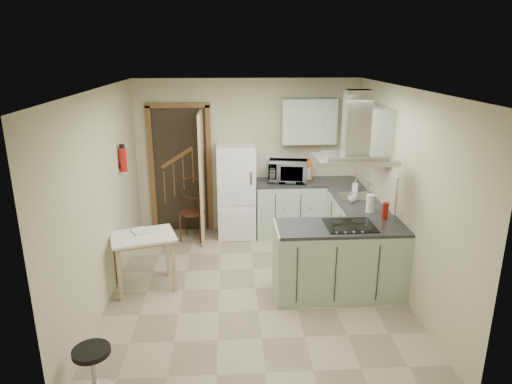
{
  "coord_description": "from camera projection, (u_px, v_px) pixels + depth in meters",
  "views": [
    {
      "loc": [
        -0.31,
        -5.2,
        2.91
      ],
      "look_at": [
        0.03,
        0.45,
        1.15
      ],
      "focal_mm": 32.0,
      "sensor_mm": 36.0,
      "label": 1
    }
  ],
  "objects": [
    {
      "name": "counter_right",
      "position": [
        350.0,
        221.0,
        6.86
      ],
      "size": [
        0.6,
        1.95,
        0.9
      ],
      "primitive_type": "cube",
      "color": "#9EB2A0",
      "rests_on": "floor"
    },
    {
      "name": "drop_leaf_table",
      "position": [
        145.0,
        262.0,
        5.76
      ],
      "size": [
        0.9,
        0.77,
        0.72
      ],
      "primitive_type": "cube",
      "rotation": [
        0.0,
        0.0,
        0.29
      ],
      "color": "tan",
      "rests_on": "floor"
    },
    {
      "name": "right_wall",
      "position": [
        402.0,
        193.0,
        5.57
      ],
      "size": [
        0.0,
        4.2,
        4.2
      ],
      "primitive_type": "plane",
      "rotation": [
        1.57,
        0.0,
        -1.57
      ],
      "color": "#C1BC95",
      "rests_on": "floor"
    },
    {
      "name": "microwave",
      "position": [
        288.0,
        171.0,
        7.27
      ],
      "size": [
        0.65,
        0.49,
        0.33
      ],
      "primitive_type": "imported",
      "rotation": [
        0.0,
        0.0,
        -0.14
      ],
      "color": "black",
      "rests_on": "counter_back"
    },
    {
      "name": "peninsula",
      "position": [
        340.0,
        260.0,
        5.59
      ],
      "size": [
        1.55,
        0.65,
        0.9
      ],
      "primitive_type": "cube",
      "color": "#9EB2A0",
      "rests_on": "floor"
    },
    {
      "name": "hob",
      "position": [
        350.0,
        225.0,
        5.46
      ],
      "size": [
        0.58,
        0.5,
        0.01
      ],
      "primitive_type": "cube",
      "color": "black",
      "rests_on": "peninsula"
    },
    {
      "name": "extractor_hood",
      "position": [
        354.0,
        159.0,
        5.22
      ],
      "size": [
        0.9,
        0.55,
        0.1
      ],
      "primitive_type": "cube",
      "color": "silver",
      "rests_on": "ceiling"
    },
    {
      "name": "cup",
      "position": [
        352.0,
        199.0,
        6.3
      ],
      "size": [
        0.14,
        0.14,
        0.09
      ],
      "primitive_type": "imported",
      "rotation": [
        0.0,
        0.0,
        -0.19
      ],
      "color": "silver",
      "rests_on": "counter_right"
    },
    {
      "name": "doorway",
      "position": [
        181.0,
        170.0,
        7.43
      ],
      "size": [
        1.1,
        0.12,
        2.1
      ],
      "primitive_type": "cube",
      "color": "brown",
      "rests_on": "floor"
    },
    {
      "name": "splashback",
      "position": [
        306.0,
        162.0,
        7.54
      ],
      "size": [
        1.68,
        0.02,
        0.5
      ],
      "primitive_type": "cube",
      "color": "beige",
      "rests_on": "counter_back"
    },
    {
      "name": "book",
      "position": [
        132.0,
        229.0,
        5.7
      ],
      "size": [
        0.27,
        0.3,
        0.11
      ],
      "primitive_type": "imported",
      "rotation": [
        0.0,
        0.0,
        0.51
      ],
      "color": "maroon",
      "rests_on": "drop_leaf_table"
    },
    {
      "name": "stool",
      "position": [
        94.0,
        370.0,
        4.01
      ],
      "size": [
        0.41,
        0.41,
        0.44
      ],
      "primitive_type": "cylinder",
      "rotation": [
        0.0,
        0.0,
        -0.3
      ],
      "color": "black",
      "rests_on": "floor"
    },
    {
      "name": "kettle",
      "position": [
        308.0,
        172.0,
        7.4
      ],
      "size": [
        0.16,
        0.16,
        0.23
      ],
      "primitive_type": "cylinder",
      "rotation": [
        0.0,
        0.0,
        -0.05
      ],
      "color": "white",
      "rests_on": "counter_back"
    },
    {
      "name": "soap_bottle",
      "position": [
        355.0,
        186.0,
        6.76
      ],
      "size": [
        0.11,
        0.11,
        0.18
      ],
      "primitive_type": "imported",
      "rotation": [
        0.0,
        0.0,
        -0.38
      ],
      "color": "#B7B9C5",
      "rests_on": "counter_right"
    },
    {
      "name": "wall_cabinet_back",
      "position": [
        308.0,
        121.0,
        7.18
      ],
      "size": [
        0.85,
        0.35,
        0.7
      ],
      "primitive_type": "cube",
      "color": "#9EB2A0",
      "rests_on": "back_wall"
    },
    {
      "name": "left_wall",
      "position": [
        103.0,
        198.0,
        5.36
      ],
      "size": [
        0.0,
        4.2,
        4.2
      ],
      "primitive_type": "plane",
      "rotation": [
        1.57,
        0.0,
        1.57
      ],
      "color": "#C1BC95",
      "rests_on": "floor"
    },
    {
      "name": "fridge",
      "position": [
        236.0,
        191.0,
        7.32
      ],
      "size": [
        0.6,
        0.6,
        1.5
      ],
      "primitive_type": "cube",
      "color": "white",
      "rests_on": "floor"
    },
    {
      "name": "sink",
      "position": [
        355.0,
        196.0,
        6.56
      ],
      "size": [
        0.45,
        0.4,
        0.01
      ],
      "primitive_type": "cube",
      "color": "silver",
      "rests_on": "counter_right"
    },
    {
      "name": "back_wall",
      "position": [
        248.0,
        156.0,
        7.47
      ],
      "size": [
        3.6,
        0.0,
        3.6
      ],
      "primitive_type": "plane",
      "rotation": [
        1.57,
        0.0,
        0.0
      ],
      "color": "#C1BC95",
      "rests_on": "floor"
    },
    {
      "name": "wall_cabinet_right",
      "position": [
        371.0,
        132.0,
        6.19
      ],
      "size": [
        0.35,
        0.9,
        0.7
      ],
      "primitive_type": "cube",
      "color": "#9EB2A0",
      "rests_on": "right_wall"
    },
    {
      "name": "ceiling",
      "position": [
        255.0,
        89.0,
        5.09
      ],
      "size": [
        4.2,
        4.2,
        0.0
      ],
      "primitive_type": "plane",
      "rotation": [
        3.14,
        0.0,
        0.0
      ],
      "color": "silver",
      "rests_on": "back_wall"
    },
    {
      "name": "fire_extinguisher",
      "position": [
        123.0,
        160.0,
        6.15
      ],
      "size": [
        0.1,
        0.1,
        0.32
      ],
      "primitive_type": "cylinder",
      "color": "#B2140F",
      "rests_on": "left_wall"
    },
    {
      "name": "floor",
      "position": [
        255.0,
        288.0,
        5.84
      ],
      "size": [
        4.2,
        4.2,
        0.0
      ],
      "primitive_type": "plane",
      "color": "tan",
      "rests_on": "ground"
    },
    {
      "name": "paper_towel",
      "position": [
        370.0,
        203.0,
        5.9
      ],
      "size": [
        0.12,
        0.12,
        0.25
      ],
      "primitive_type": "cylinder",
      "rotation": [
        0.0,
        0.0,
        0.25
      ],
      "color": "white",
      "rests_on": "counter_right"
    },
    {
      "name": "red_bottle",
      "position": [
        385.0,
        211.0,
        5.65
      ],
      "size": [
        0.09,
        0.09,
        0.22
      ],
      "primitive_type": "cylinder",
      "rotation": [
        0.0,
        0.0,
        0.17
      ],
      "color": "#9D170D",
      "rests_on": "peninsula"
    },
    {
      "name": "counter_back",
      "position": [
        289.0,
        208.0,
        7.46
      ],
      "size": [
        1.08,
        0.6,
        0.9
      ],
      "primitive_type": "cube",
      "color": "#9EB2A0",
      "rests_on": "floor"
    },
    {
      "name": "bentwood_chair",
      "position": [
        192.0,
        212.0,
        7.25
      ],
      "size": [
        0.47,
        0.47,
        0.9
      ],
      "primitive_type": "cube",
      "rotation": [
        0.0,
        0.0,
        -0.18
      ],
      "color": "#50271A",
      "rests_on": "floor"
    },
    {
      "name": "cereal_box",
      "position": [
        308.0,
        169.0,
        7.42
      ],
      "size": [
        0.09,
        0.22,
        0.32
      ],
      "primitive_type": "cube",
      "rotation": [
        0.0,
        0.0,
        0.04
      ],
      "color": "orange",
      "rests_on": "counter_back"
    }
  ]
}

